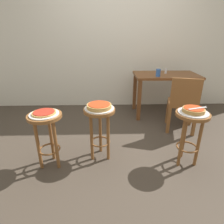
{
  "coord_description": "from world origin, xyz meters",
  "views": [
    {
      "loc": [
        -0.23,
        -2.16,
        1.43
      ],
      "look_at": [
        -0.17,
        -0.14,
        0.57
      ],
      "focal_mm": 30.42,
      "sensor_mm": 36.0,
      "label": 1
    }
  ],
  "objects": [
    {
      "name": "pizza_middle",
      "position": [
        -0.88,
        -0.34,
        0.66
      ],
      "size": [
        0.24,
        0.24,
        0.02
      ],
      "color": "tan",
      "rests_on": "serving_plate_middle"
    },
    {
      "name": "serving_plate_foreground",
      "position": [
        0.68,
        -0.34,
        0.64
      ],
      "size": [
        0.31,
        0.31,
        0.01
      ],
      "primitive_type": "cylinder",
      "color": "silver",
      "rests_on": "stool_foreground"
    },
    {
      "name": "ground_plane",
      "position": [
        0.0,
        0.0,
        0.0
      ],
      "size": [
        6.0,
        6.0,
        0.0
      ],
      "primitive_type": "plane",
      "color": "#42382D"
    },
    {
      "name": "condiment_shaker",
      "position": [
        0.81,
        1.16,
        0.79
      ],
      "size": [
        0.04,
        0.04,
        0.09
      ],
      "primitive_type": "cylinder",
      "color": "white",
      "rests_on": "dining_table"
    },
    {
      "name": "back_wall",
      "position": [
        0.0,
        1.65,
        1.5
      ],
      "size": [
        6.0,
        0.1,
        3.0
      ],
      "primitive_type": "cube",
      "color": "silver",
      "rests_on": "ground_plane"
    },
    {
      "name": "pizza_leftside",
      "position": [
        -0.32,
        -0.19,
        0.67
      ],
      "size": [
        0.27,
        0.27,
        0.05
      ],
      "color": "tan",
      "rests_on": "serving_plate_leftside"
    },
    {
      "name": "serving_plate_leftside",
      "position": [
        -0.32,
        -0.19,
        0.64
      ],
      "size": [
        0.33,
        0.33,
        0.01
      ],
      "primitive_type": "cylinder",
      "color": "silver",
      "rests_on": "stool_leftside"
    },
    {
      "name": "stool_foreground",
      "position": [
        0.68,
        -0.34,
        0.46
      ],
      "size": [
        0.36,
        0.36,
        0.63
      ],
      "color": "brown",
      "rests_on": "ground_plane"
    },
    {
      "name": "dining_table",
      "position": [
        0.81,
        1.11,
        0.63
      ],
      "size": [
        1.1,
        0.63,
        0.75
      ],
      "color": "brown",
      "rests_on": "ground_plane"
    },
    {
      "name": "pizza_server_knife",
      "position": [
        0.71,
        -0.36,
        0.69
      ],
      "size": [
        0.22,
        0.08,
        0.01
      ],
      "primitive_type": "cube",
      "rotation": [
        0.0,
        0.0,
        0.28
      ],
      "color": "silver",
      "rests_on": "pizza_foreground"
    },
    {
      "name": "pizza_foreground",
      "position": [
        0.68,
        -0.34,
        0.67
      ],
      "size": [
        0.23,
        0.23,
        0.05
      ],
      "color": "#B78442",
      "rests_on": "serving_plate_foreground"
    },
    {
      "name": "stool_middle",
      "position": [
        -0.88,
        -0.34,
        0.46
      ],
      "size": [
        0.36,
        0.36,
        0.63
      ],
      "color": "brown",
      "rests_on": "ground_plane"
    },
    {
      "name": "stool_leftside",
      "position": [
        -0.32,
        -0.19,
        0.46
      ],
      "size": [
        0.36,
        0.36,
        0.63
      ],
      "color": "brown",
      "rests_on": "ground_plane"
    },
    {
      "name": "cup_near_edge",
      "position": [
        0.62,
        0.93,
        0.81
      ],
      "size": [
        0.07,
        0.07,
        0.12
      ],
      "primitive_type": "cylinder",
      "color": "#3360B2",
      "rests_on": "dining_table"
    },
    {
      "name": "serving_plate_middle",
      "position": [
        -0.88,
        -0.34,
        0.64
      ],
      "size": [
        0.3,
        0.3,
        0.01
      ],
      "primitive_type": "cylinder",
      "color": "white",
      "rests_on": "stool_middle"
    },
    {
      "name": "wooden_chair",
      "position": [
        0.89,
        0.43,
        0.47
      ],
      "size": [
        0.49,
        0.49,
        0.85
      ],
      "color": "brown",
      "rests_on": "ground_plane"
    }
  ]
}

